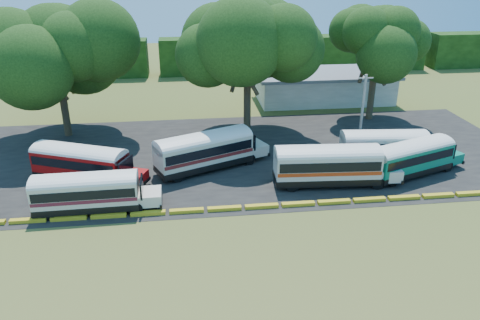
{
  "coord_description": "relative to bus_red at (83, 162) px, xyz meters",
  "views": [
    {
      "loc": [
        -1.23,
        -31.4,
        18.66
      ],
      "look_at": [
        3.36,
        6.0,
        2.1
      ],
      "focal_mm": 35.0,
      "sensor_mm": 36.0,
      "label": 1
    }
  ],
  "objects": [
    {
      "name": "utility_pole",
      "position": [
        27.98,
        6.68,
        1.83
      ],
      "size": [
        1.6,
        0.3,
        7.34
      ],
      "color": "gray",
      "rests_on": "ground"
    },
    {
      "name": "asphalt_strip",
      "position": [
        11.44,
        4.3,
        -1.94
      ],
      "size": [
        64.0,
        24.0,
        0.02
      ],
      "primitive_type": "cube",
      "color": "black",
      "rests_on": "ground"
    },
    {
      "name": "bus_cream_east",
      "position": [
        10.99,
        1.33,
        0.12
      ],
      "size": [
        11.32,
        6.92,
        3.67
      ],
      "rotation": [
        0.0,
        0.0,
        0.41
      ],
      "color": "black",
      "rests_on": "ground"
    },
    {
      "name": "ground",
      "position": [
        10.44,
        -7.7,
        -1.95
      ],
      "size": [
        160.0,
        160.0,
        0.0
      ],
      "primitive_type": "plane",
      "color": "#40551C",
      "rests_on": "ground"
    },
    {
      "name": "tree_center",
      "position": [
        16.12,
        10.58,
        8.87
      ],
      "size": [
        11.65,
        11.65,
        15.13
      ],
      "color": "#35281A",
      "rests_on": "ground"
    },
    {
      "name": "bus_cream_west",
      "position": [
        1.45,
        -5.48,
        -0.13
      ],
      "size": [
        9.88,
        2.66,
        3.23
      ],
      "rotation": [
        0.0,
        0.0,
        0.02
      ],
      "color": "black",
      "rests_on": "ground"
    },
    {
      "name": "bus_white_blue",
      "position": [
        28.33,
        0.8,
        -0.1
      ],
      "size": [
        10.14,
        3.34,
        3.27
      ],
      "rotation": [
        0.0,
        0.0,
        -0.09
      ],
      "color": "black",
      "rests_on": "ground"
    },
    {
      "name": "curb",
      "position": [
        10.44,
        -6.7,
        -1.8
      ],
      "size": [
        53.7,
        0.45,
        0.3
      ],
      "color": "gold",
      "rests_on": "ground"
    },
    {
      "name": "tree_east",
      "position": [
        31.86,
        13.84,
        8.23
      ],
      "size": [
        8.76,
        8.76,
        13.47
      ],
      "color": "#35281A",
      "rests_on": "ground"
    },
    {
      "name": "bus_red",
      "position": [
        0.0,
        0.0,
        0.0
      ],
      "size": [
        10.52,
        6.39,
        3.41
      ],
      "rotation": [
        0.0,
        0.0,
        -0.4
      ],
      "color": "black",
      "rests_on": "ground"
    },
    {
      "name": "tree_west",
      "position": [
        -3.97,
        12.33,
        8.07
      ],
      "size": [
        11.48,
        11.48,
        14.26
      ],
      "color": "#35281A",
      "rests_on": "ground"
    },
    {
      "name": "terminal_building",
      "position": [
        28.44,
        22.3,
        0.08
      ],
      "size": [
        19.0,
        9.0,
        4.0
      ],
      "color": "silver",
      "rests_on": "ground"
    },
    {
      "name": "treeline_backdrop",
      "position": [
        10.44,
        40.3,
        1.05
      ],
      "size": [
        130.0,
        4.0,
        6.0
      ],
      "color": "black",
      "rests_on": "ground"
    },
    {
      "name": "bus_teal",
      "position": [
        29.59,
        -2.24,
        -0.05
      ],
      "size": [
        10.34,
        5.79,
        3.32
      ],
      "rotation": [
        0.0,
        0.0,
        0.35
      ],
      "color": "black",
      "rests_on": "ground"
    },
    {
      "name": "bus_white_red",
      "position": [
        21.48,
        -3.22,
        0.11
      ],
      "size": [
        11.26,
        3.46,
        3.65
      ],
      "rotation": [
        0.0,
        0.0,
        -0.06
      ],
      "color": "black",
      "rests_on": "ground"
    }
  ]
}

